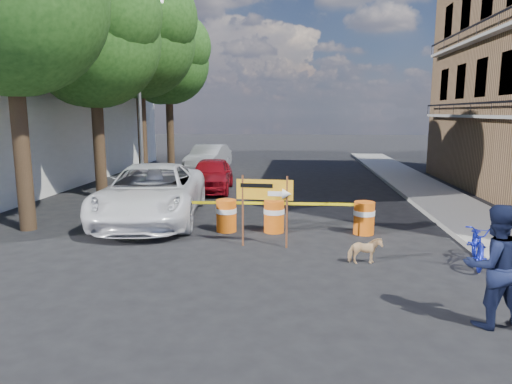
% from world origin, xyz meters
% --- Properties ---
extents(ground, '(120.00, 120.00, 0.00)m').
position_xyz_m(ground, '(0.00, 0.00, 0.00)').
color(ground, black).
rests_on(ground, ground).
extents(sidewalk_east, '(2.40, 40.00, 0.15)m').
position_xyz_m(sidewalk_east, '(6.20, 6.00, 0.07)').
color(sidewalk_east, gray).
rests_on(sidewalk_east, ground).
extents(tree_mid_a, '(5.25, 5.00, 8.68)m').
position_xyz_m(tree_mid_a, '(-6.74, 7.00, 6.01)').
color(tree_mid_a, '#332316').
rests_on(tree_mid_a, ground).
extents(tree_mid_b, '(5.67, 5.40, 9.62)m').
position_xyz_m(tree_mid_b, '(-6.73, 12.00, 6.71)').
color(tree_mid_b, '#332316').
rests_on(tree_mid_b, ground).
extents(tree_far, '(5.04, 4.80, 8.84)m').
position_xyz_m(tree_far, '(-6.74, 17.00, 6.22)').
color(tree_far, '#332316').
rests_on(tree_far, ground).
extents(streetlamp, '(1.25, 0.18, 8.00)m').
position_xyz_m(streetlamp, '(-5.93, 9.50, 4.38)').
color(streetlamp, gray).
rests_on(streetlamp, ground).
extents(barrel_far_left, '(0.58, 0.58, 0.90)m').
position_xyz_m(barrel_far_left, '(-3.64, 2.18, 0.47)').
color(barrel_far_left, '#EA5F0D').
rests_on(barrel_far_left, ground).
extents(barrel_mid_left, '(0.58, 0.58, 0.90)m').
position_xyz_m(barrel_mid_left, '(-1.14, 2.32, 0.47)').
color(barrel_mid_left, '#EA5F0D').
rests_on(barrel_mid_left, ground).
extents(barrel_mid_right, '(0.58, 0.58, 0.90)m').
position_xyz_m(barrel_mid_right, '(0.20, 2.35, 0.47)').
color(barrel_mid_right, '#EA5F0D').
rests_on(barrel_mid_right, ground).
extents(barrel_far_right, '(0.58, 0.58, 0.90)m').
position_xyz_m(barrel_far_right, '(2.67, 2.38, 0.47)').
color(barrel_far_right, '#EA5F0D').
rests_on(barrel_far_right, ground).
extents(detour_sign, '(1.39, 0.27, 1.79)m').
position_xyz_m(detour_sign, '(0.21, 0.90, 1.31)').
color(detour_sign, '#592D19').
rests_on(detour_sign, ground).
extents(pedestrian, '(1.03, 0.85, 1.94)m').
position_xyz_m(pedestrian, '(3.86, -3.00, 0.97)').
color(pedestrian, black).
rests_on(pedestrian, ground).
extents(bicycle, '(0.86, 1.09, 1.81)m').
position_xyz_m(bicycle, '(4.80, 0.04, 0.91)').
color(bicycle, '#1521B2').
rests_on(bicycle, ground).
extents(dog, '(0.76, 0.42, 0.61)m').
position_xyz_m(dog, '(2.33, -0.19, 0.30)').
color(dog, '#D7AF7B').
rests_on(dog, ground).
extents(suv_white, '(3.53, 6.44, 1.71)m').
position_xyz_m(suv_white, '(-3.64, 3.50, 0.85)').
color(suv_white, white).
rests_on(suv_white, ground).
extents(sedan_red, '(1.96, 4.24, 1.41)m').
position_xyz_m(sedan_red, '(-2.80, 8.90, 0.70)').
color(sedan_red, maroon).
rests_on(sedan_red, ground).
extents(sedan_silver, '(2.04, 4.71, 1.51)m').
position_xyz_m(sedan_silver, '(-4.15, 15.28, 0.75)').
color(sedan_silver, '#B1B2B8').
rests_on(sedan_silver, ground).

